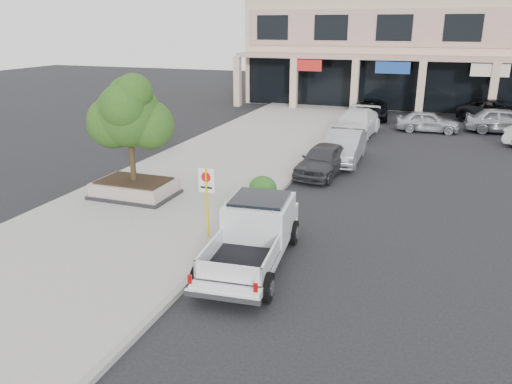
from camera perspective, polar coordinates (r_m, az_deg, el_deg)
ground at (r=15.44m, az=1.83°, el=-7.10°), size 120.00×120.00×0.00m
sidewalk at (r=22.58m, az=-6.72°, el=1.40°), size 8.00×52.00×0.15m
curb at (r=21.17m, az=2.91°, el=0.34°), size 0.20×52.00×0.15m
strip_mall at (r=47.36m, az=25.25°, el=14.52°), size 40.55×12.43×9.50m
planter at (r=20.56m, az=-13.69°, el=0.44°), size 3.20×2.20×0.68m
planter_tree at (r=19.93m, az=-13.77°, el=8.58°), size 2.90×2.55×4.00m
no_parking_sign at (r=15.83m, az=-5.64°, el=-0.14°), size 0.55×0.09×2.30m
hedge at (r=19.57m, az=0.80°, el=0.49°), size 1.10×0.99×0.93m
pickup_truck at (r=14.42m, az=-0.57°, el=-5.17°), size 2.59×5.77×1.76m
curb_car_a at (r=23.43m, az=7.68°, el=3.66°), size 2.17×4.44×1.46m
curb_car_b at (r=25.86m, az=10.00°, el=5.14°), size 1.77×4.92×1.62m
curb_car_c at (r=32.21m, az=11.34°, el=7.71°), size 2.70×5.82×1.64m
curb_car_d at (r=38.84m, az=13.05°, el=9.23°), size 2.91×5.31×1.41m
lot_car_a at (r=34.81m, az=19.02°, el=7.63°), size 4.09×1.80×1.37m
lot_car_d at (r=39.86m, az=26.17°, el=8.20°), size 6.42×4.72×1.62m
lot_car_e at (r=36.21m, az=26.51°, el=7.30°), size 4.83×2.01×1.64m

